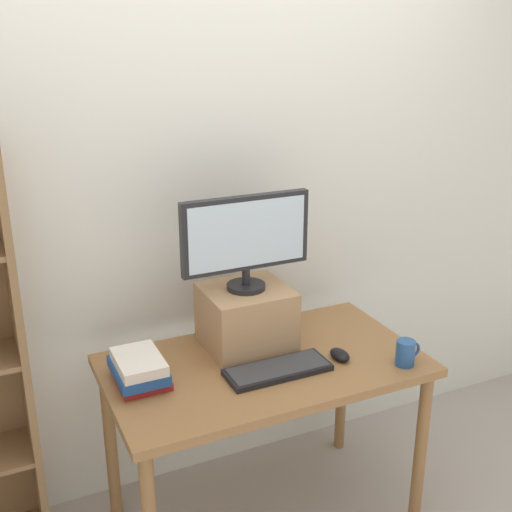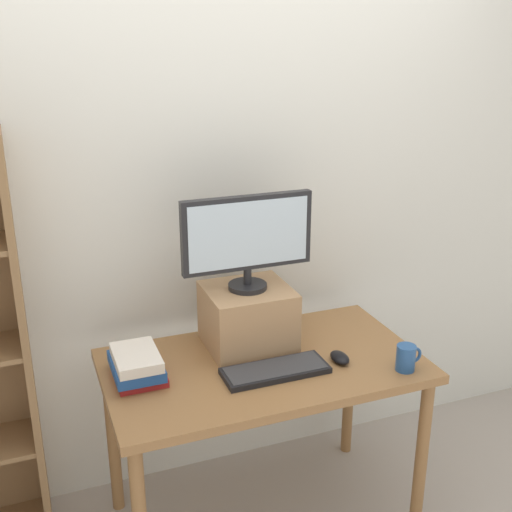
% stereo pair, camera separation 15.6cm
% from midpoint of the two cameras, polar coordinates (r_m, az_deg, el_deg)
% --- Properties ---
extents(back_wall, '(7.00, 0.08, 2.60)m').
position_cam_midpoint_polar(back_wall, '(2.75, -1.54, 5.36)').
color(back_wall, silver).
rests_on(back_wall, ground_plane).
extents(desk, '(1.22, 0.69, 0.76)m').
position_cam_midpoint_polar(desk, '(2.56, 2.42, -11.18)').
color(desk, olive).
rests_on(desk, ground_plane).
extents(riser_box, '(0.33, 0.31, 0.25)m').
position_cam_midpoint_polar(riser_box, '(2.59, 0.99, -5.47)').
color(riser_box, '#A87F56').
rests_on(riser_box, desk).
extents(computer_monitor, '(0.52, 0.15, 0.38)m').
position_cam_midpoint_polar(computer_monitor, '(2.46, 1.05, 1.66)').
color(computer_monitor, black).
rests_on(computer_monitor, riser_box).
extents(keyboard, '(0.40, 0.15, 0.02)m').
position_cam_midpoint_polar(keyboard, '(2.44, 3.59, -10.14)').
color(keyboard, black).
rests_on(keyboard, desk).
extents(computer_mouse, '(0.06, 0.10, 0.04)m').
position_cam_midpoint_polar(computer_mouse, '(2.54, 9.23, -8.93)').
color(computer_mouse, black).
rests_on(computer_mouse, desk).
extents(book_stack, '(0.18, 0.25, 0.11)m').
position_cam_midpoint_polar(book_stack, '(2.41, -8.68, -9.63)').
color(book_stack, maroon).
rests_on(book_stack, desk).
extents(coffee_mug, '(0.11, 0.07, 0.10)m').
position_cam_midpoint_polar(coffee_mug, '(2.52, 14.99, -8.76)').
color(coffee_mug, '#234C84').
rests_on(coffee_mug, desk).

